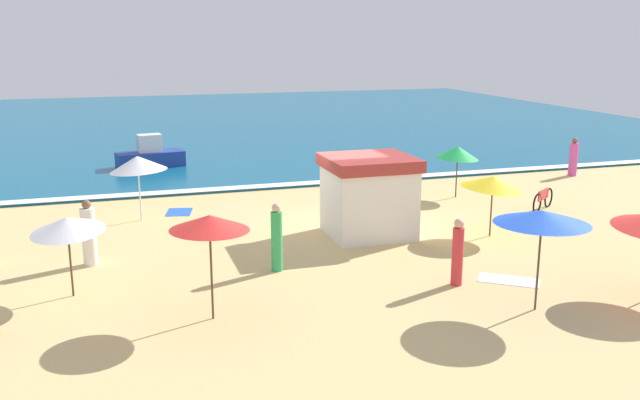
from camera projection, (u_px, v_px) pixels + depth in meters
ground_plane at (336, 227)px, 21.99m from camera, size 60.00×60.00×0.00m
ocean_water at (209, 122)px, 47.95m from camera, size 60.00×44.00×0.10m
wave_breaker_foam at (287, 184)px, 27.81m from camera, size 57.00×0.70×0.01m
lifeguard_cabana at (369, 195)px, 20.91m from camera, size 2.63×2.47×2.45m
beach_umbrella_1 at (542, 217)px, 14.94m from camera, size 2.87×2.88×2.33m
beach_umbrella_2 at (458, 152)px, 25.66m from camera, size 2.27×2.27×2.01m
beach_umbrella_3 at (209, 223)px, 14.45m from camera, size 2.06×2.05×2.36m
beach_umbrella_4 at (138, 163)px, 22.37m from camera, size 2.44×2.42×2.23m
beach_umbrella_6 at (67, 225)px, 15.83m from camera, size 2.35×2.36×2.02m
beach_umbrella_7 at (493, 182)px, 20.67m from camera, size 2.54×2.52×1.98m
parked_bicycle at (543, 199)px, 24.11m from camera, size 1.53×1.09×0.76m
beachgoer_1 at (458, 253)px, 16.78m from camera, size 0.39×0.39×1.70m
beachgoer_4 at (573, 158)px, 29.85m from camera, size 0.38×0.38×1.67m
beachgoer_5 at (89, 235)px, 18.24m from camera, size 0.45×0.45×1.79m
beachgoer_6 at (277, 239)px, 17.79m from camera, size 0.39×0.39×1.81m
beach_towel_0 at (509, 280)px, 17.27m from camera, size 1.64×1.49×0.01m
beach_towel_1 at (179, 212)px, 23.87m from camera, size 1.07×1.28×0.01m
small_boat_0 at (150, 156)px, 31.44m from camera, size 3.15×1.61×1.49m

